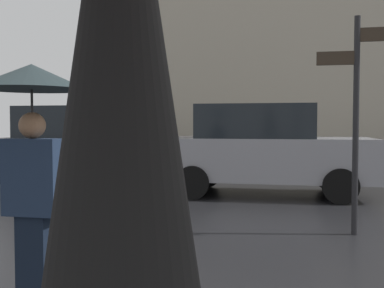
{
  "coord_description": "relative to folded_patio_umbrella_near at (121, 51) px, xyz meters",
  "views": [
    {
      "loc": [
        -0.27,
        -2.17,
        1.5
      ],
      "look_at": [
        -1.64,
        4.8,
        1.18
      ],
      "focal_mm": 42.31,
      "sensor_mm": 36.0,
      "label": 1
    }
  ],
  "objects": [
    {
      "name": "folded_patio_umbrella_near",
      "position": [
        0.0,
        0.0,
        0.0
      ],
      "size": [
        0.4,
        0.4,
        2.42
      ],
      "color": "black",
      "rests_on": "ground"
    },
    {
      "name": "pedestrian_with_umbrella",
      "position": [
        -1.57,
        2.26,
        -0.16
      ],
      "size": [
        0.9,
        0.9,
        1.97
      ],
      "rotation": [
        0.0,
        0.0,
        1.27
      ],
      "color": "black",
      "rests_on": "ground"
    },
    {
      "name": "parked_car_left",
      "position": [
        0.02,
        8.58,
        -0.7
      ],
      "size": [
        4.33,
        1.97,
        1.9
      ],
      "rotation": [
        0.0,
        0.0,
        0.01
      ],
      "color": "gray",
      "rests_on": "ground"
    },
    {
      "name": "parked_car_right",
      "position": [
        -4.65,
        9.55,
        -0.69
      ],
      "size": [
        4.3,
        1.95,
        1.93
      ],
      "rotation": [
        0.0,
        0.0,
        -0.02
      ],
      "color": "black",
      "rests_on": "ground"
    },
    {
      "name": "street_signpost",
      "position": [
        1.38,
        5.31,
        0.11
      ],
      "size": [
        1.08,
        0.08,
        2.93
      ],
      "color": "black",
      "rests_on": "ground"
    }
  ]
}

